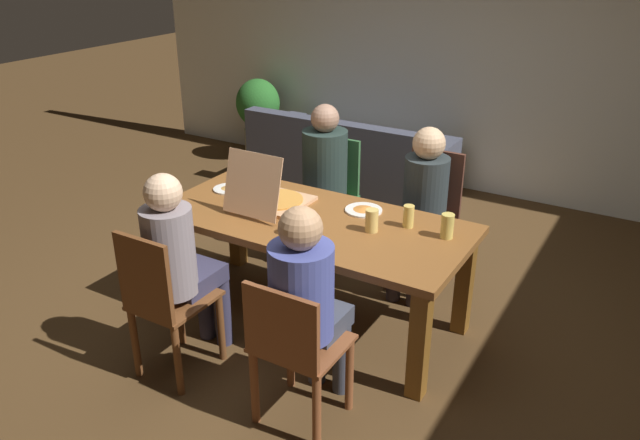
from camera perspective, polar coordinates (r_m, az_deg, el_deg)
ground_plane at (r=4.27m, az=-0.69°, el=-8.85°), size 20.00×20.00×0.00m
back_wall at (r=6.26m, az=13.52°, el=15.39°), size 7.28×0.12×2.84m
dining_table at (r=3.96m, az=-0.74°, el=-1.26°), size 1.98×0.91×0.73m
chair_0 at (r=4.94m, az=0.93°, el=2.33°), size 0.39×0.44×0.92m
person_0 at (r=4.74m, az=0.16°, el=4.49°), size 0.34×0.50×1.22m
chair_1 at (r=3.19m, az=-2.36°, el=-11.66°), size 0.44×0.40×0.85m
person_1 at (r=3.14m, az=-1.21°, el=-6.88°), size 0.32×0.49×1.21m
chair_2 at (r=3.61m, az=-14.04°, el=-7.18°), size 0.38×0.43×0.94m
person_2 at (r=3.60m, az=-12.68°, el=-3.28°), size 0.28×0.51×1.22m
chair_3 at (r=4.55m, az=9.83°, el=0.60°), size 0.41×0.43×0.97m
person_3 at (r=4.35m, az=9.25°, el=1.98°), size 0.31×0.49×1.19m
pizza_box_0 at (r=4.08m, az=-4.40°, el=2.00°), size 0.40×0.51×0.41m
plate_0 at (r=4.03m, az=3.98°, el=0.96°), size 0.24×0.24×0.03m
plate_1 at (r=4.40m, az=-8.32°, el=2.85°), size 0.21×0.21×0.03m
drinking_glass_0 at (r=3.73m, az=4.72°, el=-0.04°), size 0.08×0.08×0.14m
drinking_glass_1 at (r=3.71m, az=11.49°, el=-0.54°), size 0.08×0.08×0.15m
drinking_glass_2 at (r=3.68m, az=-2.36°, el=-0.58°), size 0.07×0.07×0.11m
drinking_glass_3 at (r=3.81m, az=8.05°, el=0.34°), size 0.07×0.07×0.14m
couch at (r=6.22m, az=2.70°, el=5.05°), size 1.95×0.85×0.79m
potted_plant at (r=7.08m, az=-5.62°, el=9.64°), size 0.48×0.48×0.92m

